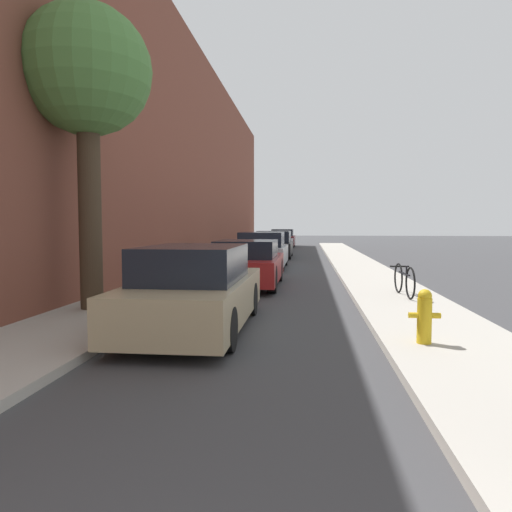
{
  "coord_description": "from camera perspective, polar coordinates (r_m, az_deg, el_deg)",
  "views": [
    {
      "loc": [
        0.87,
        0.05,
        1.72
      ],
      "look_at": [
        -0.27,
        10.46,
        1.03
      ],
      "focal_mm": 33.1,
      "sensor_mm": 36.0,
      "label": 1
    }
  ],
  "objects": [
    {
      "name": "parked_car_red",
      "position": [
        13.14,
        -1.03,
        -0.97
      ],
      "size": [
        1.79,
        4.17,
        1.3
      ],
      "color": "black",
      "rests_on": "ground"
    },
    {
      "name": "building_facade_left",
      "position": [
        17.03,
        -11.71,
        14.02
      ],
      "size": [
        0.7,
        52.0,
        9.54
      ],
      "color": "brown",
      "rests_on": "ground"
    },
    {
      "name": "sidewalk_left",
      "position": [
        16.48,
        -7.02,
        -2.03
      ],
      "size": [
        2.0,
        52.0,
        0.12
      ],
      "color": "#ADA89E",
      "rests_on": "ground"
    },
    {
      "name": "parked_car_black",
      "position": [
        24.68,
        2.21,
        1.34
      ],
      "size": [
        1.85,
        4.14,
        1.4
      ],
      "color": "black",
      "rests_on": "ground"
    },
    {
      "name": "sidewalk_right",
      "position": [
        16.17,
        13.44,
        -2.21
      ],
      "size": [
        2.0,
        52.0,
        0.12
      ],
      "color": "#ADA89E",
      "rests_on": "ground"
    },
    {
      "name": "ground_plane",
      "position": [
        16.07,
        3.11,
        -2.36
      ],
      "size": [
        120.0,
        120.0,
        0.0
      ],
      "primitive_type": "plane",
      "color": "#3D3D3F"
    },
    {
      "name": "parked_car_champagne",
      "position": [
        7.77,
        -7.33,
        -4.15
      ],
      "size": [
        1.69,
        4.27,
        1.39
      ],
      "color": "black",
      "rests_on": "ground"
    },
    {
      "name": "parked_car_maroon",
      "position": [
        36.22,
        3.26,
        2.11
      ],
      "size": [
        1.8,
        4.18,
        1.39
      ],
      "color": "black",
      "rests_on": "ground"
    },
    {
      "name": "street_tree_near",
      "position": [
        9.9,
        -19.76,
        19.73
      ],
      "size": [
        2.4,
        2.4,
        5.67
      ],
      "color": "#423323",
      "rests_on": "sidewalk_left"
    },
    {
      "name": "bicycle",
      "position": [
        11.13,
        17.46,
        -2.79
      ],
      "size": [
        0.44,
        1.72,
        0.7
      ],
      "rotation": [
        0.0,
        0.0,
        0.06
      ],
      "color": "black",
      "rests_on": "sidewalk_right"
    },
    {
      "name": "parked_car_silver",
      "position": [
        18.69,
        0.77,
        0.61
      ],
      "size": [
        1.87,
        4.36,
        1.44
      ],
      "color": "black",
      "rests_on": "ground"
    },
    {
      "name": "fire_hydrant",
      "position": [
        6.8,
        19.69,
        -6.79
      ],
      "size": [
        0.42,
        0.19,
        0.74
      ],
      "color": "gold",
      "rests_on": "sidewalk_right"
    },
    {
      "name": "parked_car_grey",
      "position": [
        30.19,
        2.71,
        1.72
      ],
      "size": [
        1.78,
        4.36,
        1.32
      ],
      "color": "black",
      "rests_on": "ground"
    }
  ]
}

